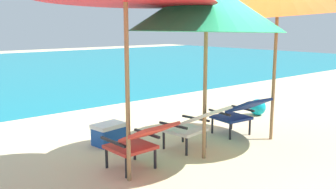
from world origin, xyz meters
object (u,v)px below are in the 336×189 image
at_px(lounge_chair_left, 139,140).
at_px(lounge_chair_center, 194,124).
at_px(lounge_chair_right, 239,112).
at_px(cooler_box, 109,134).
at_px(beach_umbrella_center, 207,6).
at_px(beach_ball, 258,107).

xyz_separation_m(lounge_chair_left, lounge_chair_center, (1.05, 0.13, 0.00)).
distance_m(lounge_chair_right, cooler_box, 2.07).
height_order(lounge_chair_right, cooler_box, lounge_chair_right).
relative_size(lounge_chair_left, lounge_chair_center, 0.95).
bearing_deg(lounge_chair_center, lounge_chair_right, 2.23).
distance_m(lounge_chair_left, beach_umbrella_center, 1.87).
height_order(lounge_chair_left, beach_umbrella_center, beach_umbrella_center).
distance_m(lounge_chair_right, beach_ball, 1.62).
height_order(lounge_chair_center, lounge_chair_right, same).
xyz_separation_m(lounge_chair_center, cooler_box, (-0.76, 1.05, -0.24)).
height_order(beach_umbrella_center, cooler_box, beach_umbrella_center).
bearing_deg(lounge_chair_right, cooler_box, 150.53).
xyz_separation_m(lounge_chair_left, beach_umbrella_center, (0.95, -0.16, 1.60)).
xyz_separation_m(lounge_chair_right, cooler_box, (-1.79, 1.01, -0.24)).
distance_m(lounge_chair_center, cooler_box, 1.32).
xyz_separation_m(lounge_chair_right, beach_ball, (1.44, 0.69, -0.24)).
distance_m(lounge_chair_left, beach_ball, 3.64).
height_order(lounge_chair_right, beach_ball, lounge_chair_right).
bearing_deg(cooler_box, lounge_chair_right, -29.47).
bearing_deg(beach_umbrella_center, beach_ball, 21.63).
bearing_deg(beach_umbrella_center, lounge_chair_left, 170.32).
bearing_deg(cooler_box, lounge_chair_left, -103.93).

